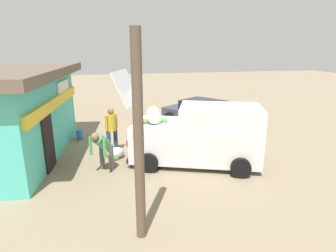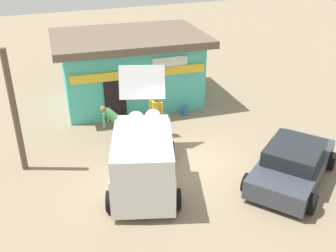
% 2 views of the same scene
% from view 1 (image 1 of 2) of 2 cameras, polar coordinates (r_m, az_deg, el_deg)
% --- Properties ---
extents(ground_plane, '(60.00, 60.00, 0.00)m').
position_cam_1_polar(ground_plane, '(11.35, 0.95, -3.83)').
color(ground_plane, gray).
extents(delivery_van, '(3.18, 4.95, 3.07)m').
position_cam_1_polar(delivery_van, '(9.41, 6.33, -1.80)').
color(delivery_van, silver).
rests_on(delivery_van, ground_plane).
extents(parked_sedan, '(4.27, 3.78, 1.25)m').
position_cam_1_polar(parked_sedan, '(14.09, 7.07, 2.50)').
color(parked_sedan, '#383D47').
rests_on(parked_sedan, ground_plane).
extents(vendor_standing, '(0.48, 0.48, 1.70)m').
position_cam_1_polar(vendor_standing, '(10.43, -11.36, -0.22)').
color(vendor_standing, navy).
rests_on(vendor_standing, ground_plane).
extents(customer_bending, '(0.77, 0.71, 1.40)m').
position_cam_1_polar(customer_bending, '(8.92, -13.18, -3.99)').
color(customer_bending, '#4C4C51').
rests_on(customer_bending, ground_plane).
extents(unloaded_banana_pile, '(0.73, 0.78, 0.39)m').
position_cam_1_polar(unloaded_banana_pile, '(10.17, -10.60, -5.47)').
color(unloaded_banana_pile, silver).
rests_on(unloaded_banana_pile, ground_plane).
extents(paint_bucket, '(0.26, 0.26, 0.42)m').
position_cam_1_polar(paint_bucket, '(12.48, -17.40, -1.70)').
color(paint_bucket, blue).
rests_on(paint_bucket, ground_plane).
extents(utility_pole, '(0.20, 0.20, 4.17)m').
position_cam_1_polar(utility_pole, '(5.39, -5.95, -3.17)').
color(utility_pole, brown).
rests_on(utility_pole, ground_plane).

